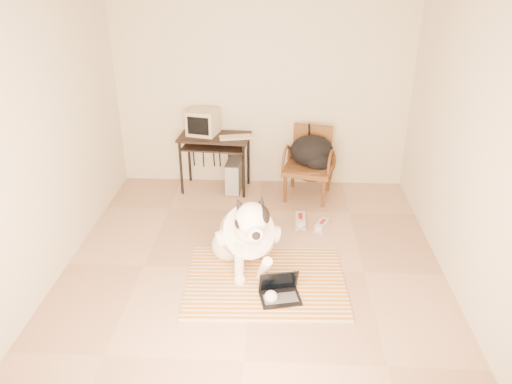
# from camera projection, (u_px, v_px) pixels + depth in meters

# --- Properties ---
(floor) EXTENTS (4.50, 4.50, 0.00)m
(floor) POSITION_uv_depth(u_px,v_px,m) (253.00, 269.00, 5.29)
(floor) COLOR tan
(floor) RESTS_ON ground
(wall_back) EXTENTS (4.50, 0.00, 4.50)m
(wall_back) POSITION_uv_depth(u_px,v_px,m) (262.00, 90.00, 6.72)
(wall_back) COLOR beige
(wall_back) RESTS_ON floor
(wall_front) EXTENTS (4.50, 0.00, 4.50)m
(wall_front) POSITION_uv_depth(u_px,v_px,m) (229.00, 301.00, 2.68)
(wall_front) COLOR beige
(wall_front) RESTS_ON floor
(wall_left) EXTENTS (0.00, 4.50, 4.50)m
(wall_left) POSITION_uv_depth(u_px,v_px,m) (45.00, 146.00, 4.79)
(wall_left) COLOR beige
(wall_left) RESTS_ON floor
(wall_right) EXTENTS (0.00, 4.50, 4.50)m
(wall_right) POSITION_uv_depth(u_px,v_px,m) (468.00, 154.00, 4.61)
(wall_right) COLOR beige
(wall_right) RESTS_ON floor
(rug) EXTENTS (1.65, 1.29, 0.02)m
(rug) POSITION_uv_depth(u_px,v_px,m) (266.00, 281.00, 5.08)
(rug) COLOR #CC6C0E
(rug) RESTS_ON floor
(dog) EXTENTS (0.72, 1.34, 1.02)m
(dog) POSITION_uv_depth(u_px,v_px,m) (246.00, 235.00, 5.13)
(dog) COLOR white
(dog) RESTS_ON rug
(laptop) EXTENTS (0.43, 0.35, 0.27)m
(laptop) POSITION_uv_depth(u_px,v_px,m) (280.00, 291.00, 4.81)
(laptop) COLOR black
(laptop) RESTS_ON rug
(computer_desk) EXTENTS (0.99, 0.60, 0.79)m
(computer_desk) POSITION_uv_depth(u_px,v_px,m) (214.00, 144.00, 6.77)
(computer_desk) COLOR black
(computer_desk) RESTS_ON floor
(crt_monitor) EXTENTS (0.45, 0.44, 0.34)m
(crt_monitor) POSITION_uv_depth(u_px,v_px,m) (203.00, 122.00, 6.73)
(crt_monitor) COLOR #B6A98F
(crt_monitor) RESTS_ON computer_desk
(desk_keyboard) EXTENTS (0.45, 0.24, 0.03)m
(desk_keyboard) POSITION_uv_depth(u_px,v_px,m) (235.00, 137.00, 6.64)
(desk_keyboard) COLOR #B6A98F
(desk_keyboard) RESTS_ON computer_desk
(pc_tower) EXTENTS (0.23, 0.48, 0.43)m
(pc_tower) POSITION_uv_depth(u_px,v_px,m) (234.00, 175.00, 6.95)
(pc_tower) COLOR #454547
(pc_tower) RESTS_ON floor
(rattan_chair) EXTENTS (0.73, 0.71, 0.93)m
(rattan_chair) POSITION_uv_depth(u_px,v_px,m) (309.00, 163.00, 6.69)
(rattan_chair) COLOR brown
(rattan_chair) RESTS_ON floor
(backpack) EXTENTS (0.58, 0.52, 0.43)m
(backpack) POSITION_uv_depth(u_px,v_px,m) (313.00, 153.00, 6.61)
(backpack) COLOR black
(backpack) RESTS_ON rattan_chair
(sneaker_left) EXTENTS (0.13, 0.31, 0.11)m
(sneaker_left) POSITION_uv_depth(u_px,v_px,m) (300.00, 221.00, 6.13)
(sneaker_left) COLOR silver
(sneaker_left) RESTS_ON floor
(sneaker_right) EXTENTS (0.21, 0.29, 0.09)m
(sneaker_right) POSITION_uv_depth(u_px,v_px,m) (322.00, 226.00, 6.03)
(sneaker_right) COLOR silver
(sneaker_right) RESTS_ON floor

